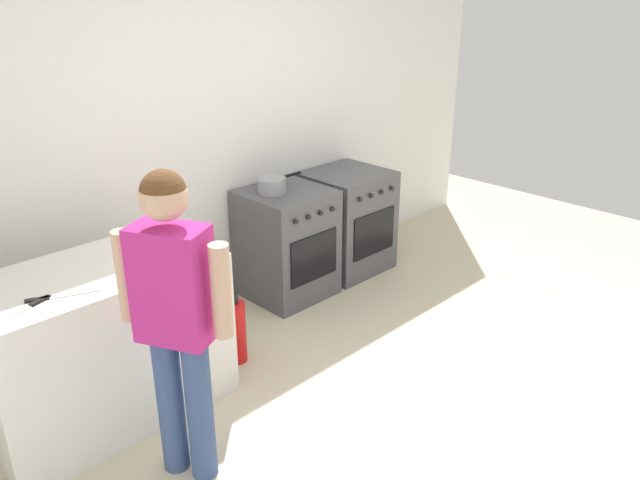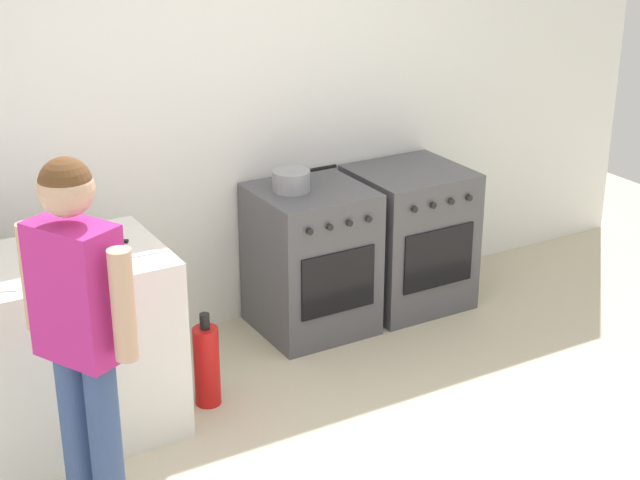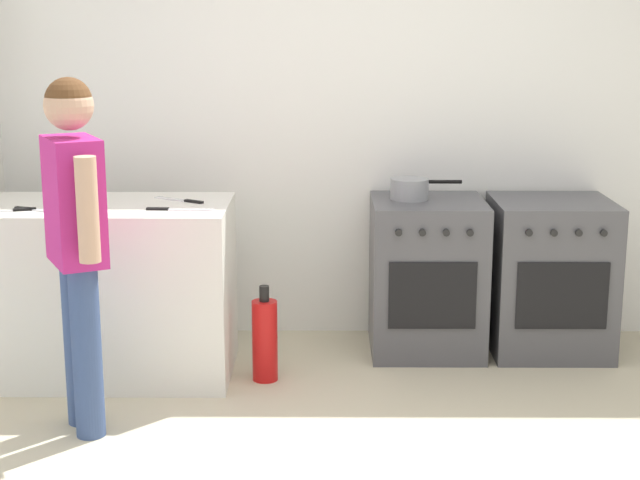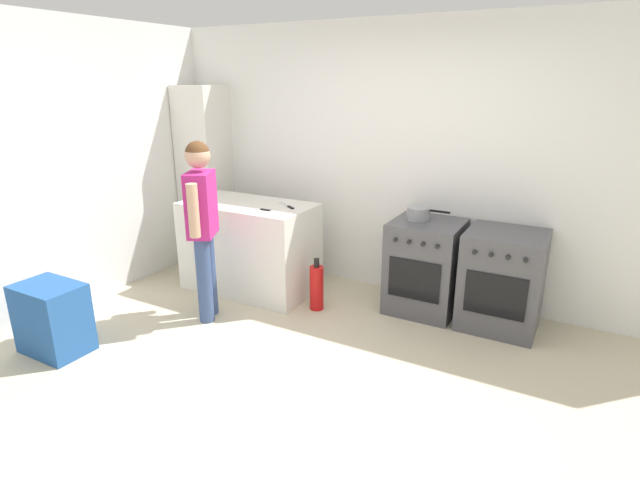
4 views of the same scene
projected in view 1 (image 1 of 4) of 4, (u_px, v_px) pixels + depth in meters
ground_plane at (421, 399)px, 3.70m from camera, size 8.00×8.00×0.00m
back_wall at (213, 130)px, 4.47m from camera, size 6.00×0.10×2.60m
counter_unit at (103, 343)px, 3.44m from camera, size 1.30×0.70×0.90m
oven_left at (287, 243)px, 4.79m from camera, size 0.61×0.62×0.85m
oven_right at (347, 221)px, 5.23m from camera, size 0.64×0.62×0.85m
pot at (272, 185)px, 4.56m from camera, size 0.39×0.21×0.11m
knife_chef at (149, 243)px, 3.58m from camera, size 0.28×0.19×0.01m
knife_bread at (61, 296)px, 2.98m from camera, size 0.34×0.16×0.01m
knife_paring at (34, 304)px, 2.91m from camera, size 0.21×0.09×0.01m
knife_carving at (175, 255)px, 3.43m from camera, size 0.33×0.05×0.01m
person at (175, 307)px, 2.81m from camera, size 0.33×0.52×1.58m
fire_extinguisher at (236, 331)px, 4.00m from camera, size 0.13×0.13×0.50m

